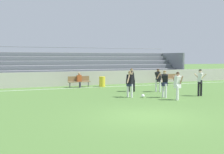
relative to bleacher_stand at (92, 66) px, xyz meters
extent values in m
plane|color=#517A38|center=(-3.13, -16.68, -1.55)|extent=(160.00, 160.00, 0.00)
cube|color=white|center=(-3.13, -4.88, -1.55)|extent=(44.00, 0.12, 0.01)
cube|color=#BCB7AD|center=(-3.13, -3.03, -0.93)|extent=(48.00, 0.16, 1.24)
cube|color=#B2B2B7|center=(0.00, -2.01, -1.13)|extent=(18.82, 0.36, 0.08)
cube|color=slate|center=(0.00, -2.21, -1.34)|extent=(18.82, 0.04, 0.42)
cube|color=#B2B2B7|center=(0.00, -1.33, -0.71)|extent=(18.82, 0.36, 0.08)
cube|color=slate|center=(0.00, -1.53, -0.92)|extent=(18.82, 0.04, 0.42)
cube|color=#B2B2B7|center=(0.00, -0.65, -0.29)|extent=(18.82, 0.36, 0.08)
cube|color=slate|center=(0.00, -0.85, -0.50)|extent=(18.82, 0.04, 0.42)
cube|color=#B2B2B7|center=(0.00, 0.03, 0.13)|extent=(18.82, 0.36, 0.08)
cube|color=slate|center=(0.00, -0.17, -0.08)|extent=(18.82, 0.04, 0.42)
cube|color=#B2B2B7|center=(0.00, 0.70, 0.55)|extent=(18.82, 0.36, 0.08)
cube|color=slate|center=(0.00, 0.50, 0.34)|extent=(18.82, 0.04, 0.42)
cube|color=#B2B2B7|center=(0.00, 1.38, 0.97)|extent=(18.82, 0.36, 0.08)
cube|color=slate|center=(0.00, 1.18, 0.76)|extent=(18.82, 0.04, 0.42)
cube|color=#B2B2B7|center=(0.00, 2.06, 1.38)|extent=(18.82, 0.36, 0.08)
cube|color=slate|center=(0.00, 1.86, 1.17)|extent=(18.82, 0.04, 0.42)
cube|color=slate|center=(9.31, 0.03, -0.08)|extent=(0.20, 4.43, 2.93)
cylinder|color=slate|center=(0.00, 2.31, 1.93)|extent=(18.82, 0.06, 0.06)
cube|color=olive|center=(-2.62, -4.45, -1.10)|extent=(1.80, 0.40, 0.06)
cube|color=olive|center=(-2.62, -4.27, -0.85)|extent=(1.80, 0.05, 0.40)
cylinder|color=#47474C|center=(-3.40, -4.45, -1.32)|extent=(0.07, 0.07, 0.45)
cylinder|color=#47474C|center=(-1.84, -4.45, -1.32)|extent=(0.07, 0.07, 0.45)
cube|color=olive|center=(5.96, -4.45, -1.10)|extent=(1.80, 0.40, 0.06)
cube|color=olive|center=(5.96, -4.27, -0.85)|extent=(1.80, 0.05, 0.40)
cylinder|color=#47474C|center=(5.18, -4.45, -1.32)|extent=(0.07, 0.07, 0.45)
cylinder|color=#47474C|center=(6.74, -4.45, -1.32)|extent=(0.07, 0.07, 0.45)
cylinder|color=yellow|center=(-0.72, -4.75, -1.12)|extent=(0.50, 0.50, 0.86)
cylinder|color=#2D2D38|center=(-2.62, -4.67, -1.32)|extent=(0.16, 0.16, 0.45)
cube|color=#B24C23|center=(-2.62, -4.45, -0.81)|extent=(0.36, 0.24, 0.52)
sphere|color=#A87A5B|center=(-2.62, -4.45, -0.44)|extent=(0.21, 0.21, 0.21)
cylinder|color=white|center=(-1.29, -11.46, -1.14)|extent=(0.13, 0.13, 0.82)
cylinder|color=white|center=(-1.44, -11.22, -1.14)|extent=(0.13, 0.13, 0.82)
cube|color=#232847|center=(-1.36, -11.34, -0.75)|extent=(0.36, 0.42, 0.24)
cube|color=black|center=(-1.36, -11.34, -0.45)|extent=(0.44, 0.48, 0.59)
cylinder|color=#D6A884|center=(-1.52, -11.46, -0.41)|extent=(0.27, 0.19, 0.51)
cylinder|color=#D6A884|center=(-1.20, -11.21, -0.41)|extent=(0.27, 0.19, 0.51)
sphere|color=#D6A884|center=(-1.36, -11.34, -0.06)|extent=(0.21, 0.21, 0.21)
sphere|color=brown|center=(-1.36, -11.34, -0.04)|extent=(0.20, 0.20, 0.20)
cylinder|color=white|center=(0.54, -12.08, -1.13)|extent=(0.13, 0.13, 0.85)
cylinder|color=white|center=(0.53, -12.39, -1.13)|extent=(0.13, 0.13, 0.85)
cube|color=#232847|center=(0.53, -12.23, -0.72)|extent=(0.42, 0.36, 0.24)
cube|color=black|center=(0.53, -12.23, -0.42)|extent=(0.51, 0.51, 0.60)
cylinder|color=beige|center=(0.74, -12.23, -0.38)|extent=(0.24, 0.35, 0.47)
cylinder|color=beige|center=(0.33, -12.24, -0.38)|extent=(0.24, 0.35, 0.47)
sphere|color=beige|center=(0.53, -12.23, -0.04)|extent=(0.21, 0.21, 0.21)
sphere|color=brown|center=(0.53, -12.23, -0.02)|extent=(0.20, 0.20, 0.20)
cylinder|color=black|center=(-0.13, -8.67, -1.12)|extent=(0.13, 0.13, 0.87)
cylinder|color=black|center=(0.20, -8.81, -1.12)|extent=(0.13, 0.13, 0.87)
cube|color=black|center=(0.04, -8.74, -0.70)|extent=(0.23, 0.36, 0.24)
cube|color=black|center=(0.04, -8.74, -0.40)|extent=(0.31, 0.39, 0.59)
cylinder|color=#D6A884|center=(0.15, -8.56, -0.36)|extent=(0.30, 0.08, 0.50)
cylinder|color=#D6A884|center=(-0.07, -8.93, -0.36)|extent=(0.30, 0.08, 0.50)
sphere|color=#D6A884|center=(0.04, -8.74, -0.02)|extent=(0.21, 0.21, 0.21)
sphere|color=brown|center=(0.04, -8.74, 0.01)|extent=(0.20, 0.20, 0.20)
cylinder|color=white|center=(0.79, -13.23, -1.14)|extent=(0.13, 0.13, 0.82)
cylinder|color=white|center=(0.58, -13.47, -1.14)|extent=(0.13, 0.13, 0.82)
cube|color=white|center=(0.69, -13.35, -0.75)|extent=(0.40, 0.29, 0.24)
cube|color=white|center=(0.69, -13.35, -0.45)|extent=(0.44, 0.38, 0.59)
cylinder|color=#A87A5B|center=(0.84, -13.49, -0.41)|extent=(0.13, 0.27, 0.51)
cylinder|color=#A87A5B|center=(0.53, -13.22, -0.41)|extent=(0.13, 0.27, 0.51)
sphere|color=#A87A5B|center=(0.69, -13.35, -0.06)|extent=(0.21, 0.21, 0.21)
sphere|color=black|center=(0.69, -13.35, -0.04)|extent=(0.20, 0.20, 0.20)
cylinder|color=white|center=(1.58, -9.51, -1.12)|extent=(0.13, 0.13, 0.86)
cylinder|color=white|center=(1.84, -9.63, -1.12)|extent=(0.13, 0.13, 0.86)
cube|color=black|center=(1.71, -9.57, -0.71)|extent=(0.26, 0.38, 0.24)
cube|color=black|center=(1.71, -9.57, -0.41)|extent=(0.42, 0.42, 0.60)
cylinder|color=#A87A5B|center=(1.77, -9.38, -0.37)|extent=(0.33, 0.11, 0.49)
cylinder|color=#A87A5B|center=(1.65, -9.76, -0.37)|extent=(0.33, 0.11, 0.49)
sphere|color=#A87A5B|center=(1.71, -9.57, -0.02)|extent=(0.21, 0.21, 0.21)
sphere|color=black|center=(1.71, -9.57, 0.00)|extent=(0.20, 0.20, 0.20)
cylinder|color=black|center=(3.11, -12.46, -1.09)|extent=(0.13, 0.13, 0.91)
cylinder|color=black|center=(2.87, -12.50, -1.09)|extent=(0.13, 0.13, 0.91)
cube|color=black|center=(2.99, -12.48, -0.66)|extent=(0.42, 0.40, 0.24)
cube|color=white|center=(2.99, -12.48, -0.36)|extent=(0.50, 0.50, 0.59)
cylinder|color=beige|center=(3.09, -12.65, -0.32)|extent=(0.33, 0.36, 0.43)
cylinder|color=beige|center=(2.90, -12.31, -0.32)|extent=(0.33, 0.36, 0.43)
sphere|color=beige|center=(2.99, -12.48, 0.03)|extent=(0.21, 0.21, 0.21)
sphere|color=black|center=(2.99, -12.48, 0.05)|extent=(0.20, 0.20, 0.20)
sphere|color=white|center=(-0.70, -11.80, -1.44)|extent=(0.22, 0.22, 0.22)
camera|label=1|loc=(-8.86, -26.83, 0.86)|focal=45.49mm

